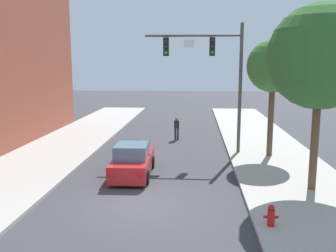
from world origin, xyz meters
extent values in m
plane|color=#38383D|center=(0.00, 0.00, 0.00)|extent=(120.00, 120.00, 0.00)
cube|color=#A8A59E|center=(6.50, 0.00, 0.07)|extent=(5.00, 60.00, 0.15)
cylinder|color=#514C47|center=(4.60, 8.36, 3.90)|extent=(0.20, 0.20, 7.50)
cylinder|color=#514C47|center=(1.82, 8.36, 6.95)|extent=(5.55, 0.14, 0.14)
cube|color=black|center=(2.93, 8.36, 6.33)|extent=(0.32, 0.28, 1.05)
sphere|color=#2D2823|center=(2.93, 8.21, 6.66)|extent=(0.18, 0.18, 0.18)
sphere|color=#2D2823|center=(2.93, 8.21, 6.33)|extent=(0.18, 0.18, 0.18)
sphere|color=green|center=(2.93, 8.21, 6.00)|extent=(0.18, 0.18, 0.18)
cube|color=black|center=(0.27, 8.36, 6.33)|extent=(0.32, 0.28, 1.05)
sphere|color=#2D2823|center=(0.27, 8.21, 6.66)|extent=(0.18, 0.18, 0.18)
sphere|color=#2D2823|center=(0.27, 8.21, 6.33)|extent=(0.18, 0.18, 0.18)
sphere|color=green|center=(0.27, 8.21, 6.00)|extent=(0.18, 0.18, 0.18)
cube|color=white|center=(1.60, 8.34, 6.50)|extent=(0.60, 0.03, 0.44)
cube|color=#B21E1E|center=(-0.98, 3.73, 0.56)|extent=(1.80, 4.24, 0.80)
cube|color=slate|center=(-0.97, 3.58, 1.28)|extent=(1.55, 2.03, 0.64)
cylinder|color=black|center=(-1.82, 5.01, 0.32)|extent=(0.23, 0.64, 0.64)
cylinder|color=black|center=(-0.20, 5.05, 0.32)|extent=(0.23, 0.64, 0.64)
cylinder|color=black|center=(-1.76, 2.41, 0.32)|extent=(0.23, 0.64, 0.64)
cylinder|color=black|center=(-0.14, 2.45, 0.32)|extent=(0.23, 0.64, 0.64)
cube|color=red|center=(-1.57, 1.60, 0.68)|extent=(0.20, 0.04, 0.14)
cube|color=red|center=(-0.29, 1.63, 0.68)|extent=(0.20, 0.04, 0.14)
cylinder|color=#333338|center=(0.61, 12.21, 0.42)|extent=(0.14, 0.14, 0.85)
cylinder|color=#333338|center=(0.79, 12.21, 0.42)|extent=(0.14, 0.14, 0.85)
cube|color=#26262D|center=(0.70, 12.21, 1.13)|extent=(0.36, 0.22, 0.56)
sphere|color=#9E7051|center=(0.70, 12.21, 1.53)|extent=(0.22, 0.22, 0.22)
cylinder|color=red|center=(4.51, -1.85, 0.43)|extent=(0.24, 0.24, 0.55)
sphere|color=red|center=(4.51, -1.85, 0.76)|extent=(0.22, 0.22, 0.22)
cylinder|color=red|center=(4.33, -1.85, 0.45)|extent=(0.12, 0.09, 0.09)
cylinder|color=red|center=(4.69, -1.85, 0.45)|extent=(0.12, 0.09, 0.09)
cylinder|color=brown|center=(6.94, 1.94, 2.10)|extent=(0.32, 0.32, 3.90)
sphere|color=#2D6028|center=(6.94, 1.94, 5.63)|extent=(4.22, 4.22, 4.22)
cylinder|color=brown|center=(6.28, 7.60, 2.15)|extent=(0.32, 0.32, 3.99)
sphere|color=#387033|center=(6.28, 7.60, 5.24)|extent=(2.93, 2.93, 2.93)
camera|label=1|loc=(2.02, -13.20, 5.34)|focal=39.01mm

